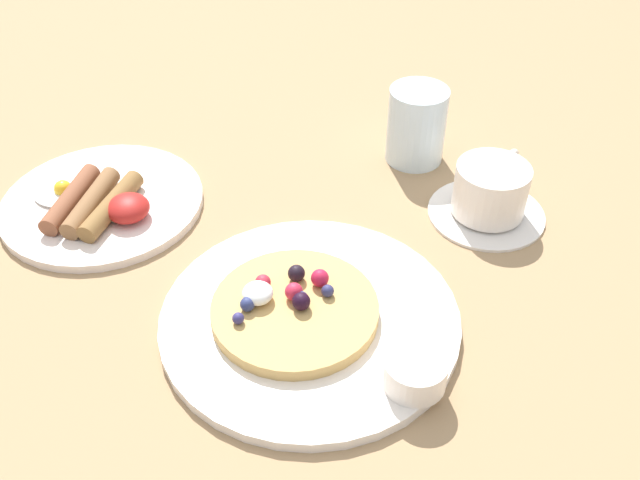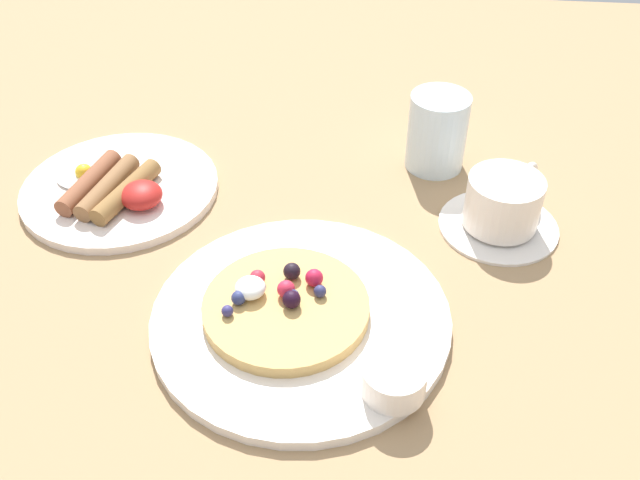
# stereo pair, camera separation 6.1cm
# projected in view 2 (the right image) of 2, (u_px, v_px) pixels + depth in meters

# --- Properties ---
(ground_plane) EXTENTS (1.58, 1.52, 0.03)m
(ground_plane) POSITION_uv_depth(u_px,v_px,m) (237.00, 290.00, 0.72)
(ground_plane) COLOR #9F7C55
(pancake_plate) EXTENTS (0.28, 0.28, 0.01)m
(pancake_plate) POSITION_uv_depth(u_px,v_px,m) (301.00, 318.00, 0.66)
(pancake_plate) COLOR white
(pancake_plate) RESTS_ON ground_plane
(pancake_with_berries) EXTENTS (0.15, 0.15, 0.03)m
(pancake_with_berries) POSITION_uv_depth(u_px,v_px,m) (284.00, 305.00, 0.65)
(pancake_with_berries) COLOR tan
(pancake_with_berries) RESTS_ON pancake_plate
(syrup_ramekin) EXTENTS (0.05, 0.05, 0.03)m
(syrup_ramekin) POSITION_uv_depth(u_px,v_px,m) (394.00, 379.00, 0.58)
(syrup_ramekin) COLOR white
(syrup_ramekin) RESTS_ON pancake_plate
(breakfast_plate) EXTENTS (0.22, 0.22, 0.01)m
(breakfast_plate) POSITION_uv_depth(u_px,v_px,m) (120.00, 188.00, 0.81)
(breakfast_plate) COLOR white
(breakfast_plate) RESTS_ON ground_plane
(fried_breakfast) EXTENTS (0.14, 0.12, 0.03)m
(fried_breakfast) POSITION_uv_depth(u_px,v_px,m) (113.00, 187.00, 0.79)
(fried_breakfast) COLOR brown
(fried_breakfast) RESTS_ON breakfast_plate
(coffee_saucer) EXTENTS (0.13, 0.13, 0.01)m
(coffee_saucer) POSITION_uv_depth(u_px,v_px,m) (498.00, 225.00, 0.77)
(coffee_saucer) COLOR white
(coffee_saucer) RESTS_ON ground_plane
(coffee_cup) EXTENTS (0.08, 0.10, 0.06)m
(coffee_cup) POSITION_uv_depth(u_px,v_px,m) (504.00, 200.00, 0.75)
(coffee_cup) COLOR white
(coffee_cup) RESTS_ON coffee_saucer
(water_glass) EXTENTS (0.07, 0.07, 0.09)m
(water_glass) POSITION_uv_depth(u_px,v_px,m) (437.00, 132.00, 0.83)
(water_glass) COLOR silver
(water_glass) RESTS_ON ground_plane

